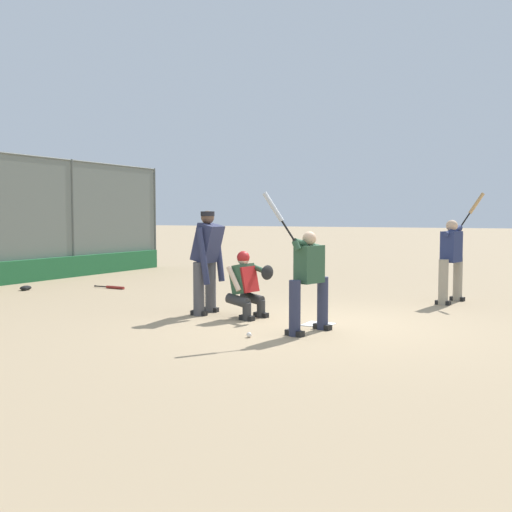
{
  "coord_description": "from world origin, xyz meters",
  "views": [
    {
      "loc": [
        8.52,
        3.58,
        1.68
      ],
      "look_at": [
        0.19,
        -1.0,
        1.05
      ],
      "focal_mm": 42.0,
      "sensor_mm": 36.0,
      "label": 1
    }
  ],
  "objects_px": {
    "umpire_home": "(207,258)",
    "fielding_glove_on_dirt": "(26,288)",
    "batter_on_deck": "(452,258)",
    "baseball_loose": "(249,335)",
    "spare_bat_by_padding": "(113,287)",
    "catcher_behind_plate": "(247,283)",
    "batter_at_plate": "(308,278)"
  },
  "relations": [
    {
      "from": "batter_on_deck",
      "to": "baseball_loose",
      "type": "relative_size",
      "value": 29.01
    },
    {
      "from": "spare_bat_by_padding",
      "to": "fielding_glove_on_dirt",
      "type": "xyz_separation_m",
      "value": [
        1.17,
        -1.55,
        0.02
      ]
    },
    {
      "from": "fielding_glove_on_dirt",
      "to": "baseball_loose",
      "type": "bearing_deg",
      "value": 72.94
    },
    {
      "from": "batter_on_deck",
      "to": "spare_bat_by_padding",
      "type": "relative_size",
      "value": 2.37
    },
    {
      "from": "batter_at_plate",
      "to": "umpire_home",
      "type": "height_order",
      "value": "batter_at_plate"
    },
    {
      "from": "catcher_behind_plate",
      "to": "baseball_loose",
      "type": "height_order",
      "value": "catcher_behind_plate"
    },
    {
      "from": "batter_at_plate",
      "to": "batter_on_deck",
      "type": "relative_size",
      "value": 0.94
    },
    {
      "from": "catcher_behind_plate",
      "to": "fielding_glove_on_dirt",
      "type": "xyz_separation_m",
      "value": [
        -0.79,
        -6.25,
        -0.52
      ]
    },
    {
      "from": "umpire_home",
      "to": "fielding_glove_on_dirt",
      "type": "height_order",
      "value": "umpire_home"
    },
    {
      "from": "batter_on_deck",
      "to": "spare_bat_by_padding",
      "type": "bearing_deg",
      "value": 112.17
    },
    {
      "from": "batter_at_plate",
      "to": "baseball_loose",
      "type": "relative_size",
      "value": 27.4
    },
    {
      "from": "catcher_behind_plate",
      "to": "baseball_loose",
      "type": "bearing_deg",
      "value": 39.4
    },
    {
      "from": "umpire_home",
      "to": "baseball_loose",
      "type": "bearing_deg",
      "value": 44.33
    },
    {
      "from": "batter_on_deck",
      "to": "baseball_loose",
      "type": "distance_m",
      "value": 5.2
    },
    {
      "from": "umpire_home",
      "to": "batter_on_deck",
      "type": "bearing_deg",
      "value": 130.03
    },
    {
      "from": "umpire_home",
      "to": "spare_bat_by_padding",
      "type": "relative_size",
      "value": 1.96
    },
    {
      "from": "batter_on_deck",
      "to": "fielding_glove_on_dirt",
      "type": "distance_m",
      "value": 9.29
    },
    {
      "from": "catcher_behind_plate",
      "to": "spare_bat_by_padding",
      "type": "height_order",
      "value": "catcher_behind_plate"
    },
    {
      "from": "fielding_glove_on_dirt",
      "to": "batter_on_deck",
      "type": "bearing_deg",
      "value": 106.54
    },
    {
      "from": "catcher_behind_plate",
      "to": "spare_bat_by_padding",
      "type": "bearing_deg",
      "value": -103.88
    },
    {
      "from": "spare_bat_by_padding",
      "to": "fielding_glove_on_dirt",
      "type": "distance_m",
      "value": 1.94
    },
    {
      "from": "catcher_behind_plate",
      "to": "baseball_loose",
      "type": "xyz_separation_m",
      "value": [
        1.38,
        0.82,
        -0.54
      ]
    },
    {
      "from": "catcher_behind_plate",
      "to": "baseball_loose",
      "type": "relative_size",
      "value": 14.98
    },
    {
      "from": "umpire_home",
      "to": "fielding_glove_on_dirt",
      "type": "bearing_deg",
      "value": -102.6
    },
    {
      "from": "batter_at_plate",
      "to": "baseball_loose",
      "type": "distance_m",
      "value": 1.19
    },
    {
      "from": "batter_at_plate",
      "to": "catcher_behind_plate",
      "type": "xyz_separation_m",
      "value": [
        -0.67,
        -1.4,
        -0.22
      ]
    },
    {
      "from": "spare_bat_by_padding",
      "to": "batter_at_plate",
      "type": "bearing_deg",
      "value": -23.15
    },
    {
      "from": "umpire_home",
      "to": "batter_on_deck",
      "type": "height_order",
      "value": "batter_on_deck"
    },
    {
      "from": "batter_at_plate",
      "to": "spare_bat_by_padding",
      "type": "distance_m",
      "value": 6.7
    },
    {
      "from": "umpire_home",
      "to": "baseball_loose",
      "type": "distance_m",
      "value": 2.35
    },
    {
      "from": "umpire_home",
      "to": "fielding_glove_on_dirt",
      "type": "xyz_separation_m",
      "value": [
        -0.76,
        -5.45,
        -0.91
      ]
    },
    {
      "from": "catcher_behind_plate",
      "to": "umpire_home",
      "type": "distance_m",
      "value": 0.9
    }
  ]
}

